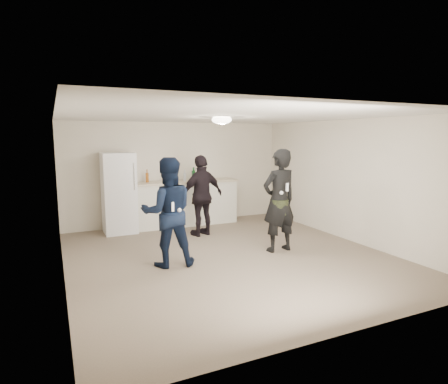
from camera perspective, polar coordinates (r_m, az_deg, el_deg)
name	(u,v)px	position (r m, az deg, el deg)	size (l,w,h in m)	color
floor	(229,256)	(6.90, 0.71, -9.72)	(6.00, 6.00, 0.00)	#6B5B4C
ceiling	(229,116)	(6.57, 0.75, 11.50)	(6.00, 6.00, 0.00)	silver
wall_back	(177,173)	(9.40, -7.18, 2.85)	(6.00, 6.00, 0.00)	beige
wall_front	(352,223)	(4.16, 18.88, -4.44)	(6.00, 6.00, 0.00)	beige
wall_left	(59,198)	(5.99, -23.78, -0.90)	(6.00, 6.00, 0.00)	beige
wall_right	(348,180)	(8.18, 18.41, 1.68)	(6.00, 6.00, 0.00)	beige
counter	(184,204)	(9.20, -6.10, -1.81)	(2.60, 0.56, 1.05)	silver
counter_top	(184,182)	(9.12, -6.16, 1.57)	(2.68, 0.64, 0.04)	beige
fridge	(119,193)	(8.71, -15.73, -0.15)	(0.70, 0.70, 1.80)	white
fridge_handle	(134,176)	(8.35, -13.53, 2.35)	(0.02, 0.02, 0.60)	silver
ceiling_dome	(222,120)	(6.84, -0.36, 10.96)	(0.36, 0.36, 0.16)	white
shaker	(168,179)	(8.90, -8.52, 2.04)	(0.08, 0.08, 0.17)	#BBBCC0
man	(168,212)	(6.26, -8.55, -3.07)	(0.88, 0.69, 1.82)	#0E1F3D
woman	(279,201)	(7.06, 8.41, -1.31)	(0.70, 0.46, 1.93)	black
camo_shorts	(279,207)	(7.08, 8.39, -2.23)	(0.34, 0.34, 0.28)	#2A3719
spectator	(202,196)	(8.15, -3.36, -0.55)	(1.03, 0.43, 1.76)	black
remote_man	(173,207)	(5.97, -7.83, -2.23)	(0.04, 0.04, 0.15)	white
nunchuk_man	(179,210)	(6.05, -6.81, -2.75)	(0.07, 0.07, 0.07)	silver
remote_woman	(287,187)	(6.81, 9.60, 0.73)	(0.04, 0.04, 0.15)	white
nunchuk_woman	(281,193)	(6.80, 8.74, -0.12)	(0.07, 0.07, 0.07)	silver
bottle_cluster	(179,176)	(9.14, -6.89, 2.40)	(1.24, 0.22, 0.24)	#144822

